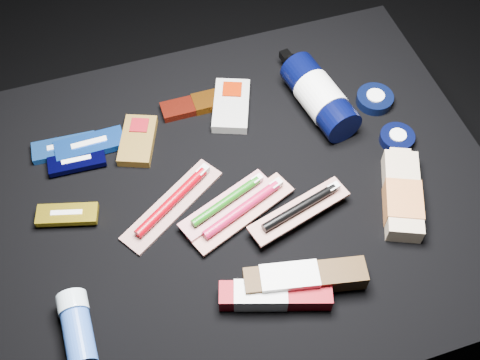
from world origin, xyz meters
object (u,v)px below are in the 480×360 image
object	(u,v)px
bodywash_bottle	(402,197)
toothpaste_carton_red	(270,296)
deodorant_stick	(77,327)
lotion_bottle	(320,96)

from	to	relation	value
bodywash_bottle	toothpaste_carton_red	distance (m)	0.31
bodywash_bottle	deodorant_stick	world-z (taller)	deodorant_stick
deodorant_stick	toothpaste_carton_red	size ratio (longest dim) A/B	0.63
deodorant_stick	lotion_bottle	bearing A→B (deg)	30.47
lotion_bottle	deodorant_stick	world-z (taller)	lotion_bottle
toothpaste_carton_red	lotion_bottle	bearing A→B (deg)	74.99
bodywash_bottle	deodorant_stick	distance (m)	0.60
lotion_bottle	bodywash_bottle	size ratio (longest dim) A/B	1.29
deodorant_stick	toothpaste_carton_red	bearing A→B (deg)	-7.72
lotion_bottle	bodywash_bottle	bearing A→B (deg)	-86.03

